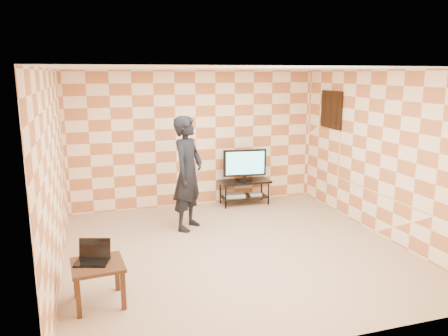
{
  "coord_description": "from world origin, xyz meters",
  "views": [
    {
      "loc": [
        -2.02,
        -5.93,
        2.64
      ],
      "look_at": [
        0.0,
        0.6,
        1.15
      ],
      "focal_mm": 35.0,
      "sensor_mm": 36.0,
      "label": 1
    }
  ],
  "objects_px": {
    "tv": "(245,164)",
    "side_table": "(98,271)",
    "tv_stand": "(244,187)",
    "person": "(188,173)"
  },
  "relations": [
    {
      "from": "tv",
      "to": "side_table",
      "type": "bearing_deg",
      "value": -132.55
    },
    {
      "from": "tv_stand",
      "to": "tv",
      "type": "distance_m",
      "value": 0.49
    },
    {
      "from": "person",
      "to": "tv",
      "type": "bearing_deg",
      "value": -14.71
    },
    {
      "from": "tv_stand",
      "to": "side_table",
      "type": "xyz_separation_m",
      "value": [
        -2.96,
        -3.23,
        0.04
      ]
    },
    {
      "from": "side_table",
      "to": "tv_stand",
      "type": "bearing_deg",
      "value": 47.48
    },
    {
      "from": "side_table",
      "to": "person",
      "type": "height_order",
      "value": "person"
    },
    {
      "from": "side_table",
      "to": "tv",
      "type": "bearing_deg",
      "value": 47.45
    },
    {
      "from": "tv",
      "to": "side_table",
      "type": "height_order",
      "value": "tv"
    },
    {
      "from": "person",
      "to": "side_table",
      "type": "bearing_deg",
      "value": -176.81
    },
    {
      "from": "tv",
      "to": "person",
      "type": "xyz_separation_m",
      "value": [
        -1.4,
        -1.04,
        0.12
      ]
    }
  ]
}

